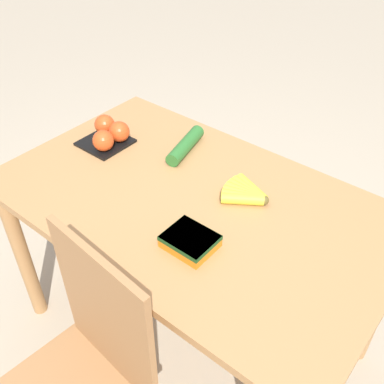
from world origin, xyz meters
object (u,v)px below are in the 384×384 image
tomato_pack (108,134)px  cucumber_near (185,145)px  carrot_bag (190,240)px  banana_bunch (246,194)px

tomato_pack → cucumber_near: bearing=-151.4°
carrot_bag → cucumber_near: size_ratio=0.62×
banana_bunch → tomato_pack: size_ratio=0.92×
tomato_pack → carrot_bag: bearing=158.7°
tomato_pack → cucumber_near: 0.31m
carrot_bag → cucumber_near: 0.51m
carrot_bag → cucumber_near: (0.34, -0.38, 0.00)m
banana_bunch → carrot_bag: (0.00, 0.29, 0.01)m
banana_bunch → carrot_bag: 0.29m
banana_bunch → carrot_bag: carrot_bag is taller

